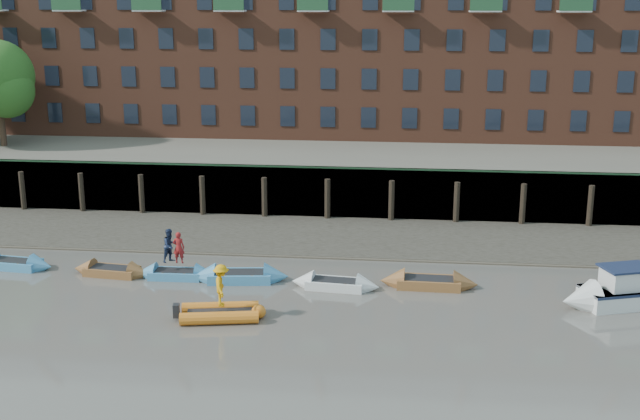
# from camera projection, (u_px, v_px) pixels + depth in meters

# --- Properties ---
(ground) EXTENTS (220.00, 220.00, 0.00)m
(ground) POSITION_uv_depth(u_px,v_px,m) (215.00, 373.00, 29.78)
(ground) COLOR #5D5851
(ground) RESTS_ON ground
(foreshore) EXTENTS (110.00, 8.00, 0.50)m
(foreshore) POSITION_uv_depth(u_px,v_px,m) (287.00, 235.00, 47.07)
(foreshore) COLOR #3D382F
(foreshore) RESTS_ON ground
(mud_band) EXTENTS (110.00, 1.60, 0.10)m
(mud_band) POSITION_uv_depth(u_px,v_px,m) (278.00, 253.00, 43.81)
(mud_band) COLOR #4C4336
(mud_band) RESTS_ON ground
(river_wall) EXTENTS (110.00, 1.23, 3.30)m
(river_wall) POSITION_uv_depth(u_px,v_px,m) (297.00, 192.00, 50.87)
(river_wall) COLOR #2D2A26
(river_wall) RESTS_ON ground
(bank_terrace) EXTENTS (110.00, 28.00, 3.20)m
(bank_terrace) POSITION_uv_depth(u_px,v_px,m) (320.00, 152.00, 63.96)
(bank_terrace) COLOR #5E594D
(bank_terrace) RESTS_ON ground
(apartment_terrace) EXTENTS (80.60, 15.56, 20.98)m
(apartment_terrace) POSITION_uv_depth(u_px,v_px,m) (322.00, 7.00, 62.03)
(apartment_terrace) COLOR brown
(apartment_terrace) RESTS_ON bank_terrace
(rowboat_1) EXTENTS (4.41, 1.68, 1.25)m
(rowboat_1) POSITION_uv_depth(u_px,v_px,m) (14.00, 264.00, 41.33)
(rowboat_1) COLOR teal
(rowboat_1) RESTS_ON ground
(rowboat_2) EXTENTS (4.25, 1.67, 1.20)m
(rowboat_2) POSITION_uv_depth(u_px,v_px,m) (112.00, 271.00, 40.27)
(rowboat_2) COLOR brown
(rowboat_2) RESTS_ON ground
(rowboat_3) EXTENTS (4.08, 1.28, 1.17)m
(rowboat_3) POSITION_uv_depth(u_px,v_px,m) (176.00, 274.00, 39.85)
(rowboat_3) COLOR teal
(rowboat_3) RESTS_ON ground
(rowboat_4) EXTENTS (4.91, 1.95, 1.39)m
(rowboat_4) POSITION_uv_depth(u_px,v_px,m) (240.00, 276.00, 39.41)
(rowboat_4) COLOR teal
(rowboat_4) RESTS_ON ground
(rowboat_5) EXTENTS (4.38, 1.67, 1.24)m
(rowboat_5) POSITION_uv_depth(u_px,v_px,m) (335.00, 284.00, 38.43)
(rowboat_5) COLOR silver
(rowboat_5) RESTS_ON ground
(rowboat_6) EXTENTS (4.72, 1.48, 1.36)m
(rowboat_6) POSITION_uv_depth(u_px,v_px,m) (429.00, 283.00, 38.57)
(rowboat_6) COLOR brown
(rowboat_6) RESTS_ON ground
(rib_tender) EXTENTS (3.78, 2.32, 0.64)m
(rib_tender) POSITION_uv_depth(u_px,v_px,m) (223.00, 313.00, 34.79)
(rib_tender) COLOR orange
(rib_tender) RESTS_ON ground
(motor_launch) EXTENTS (5.97, 3.56, 2.34)m
(motor_launch) POSITION_uv_depth(u_px,v_px,m) (613.00, 294.00, 36.15)
(motor_launch) COLOR silver
(motor_launch) RESTS_ON ground
(person_rower_a) EXTENTS (0.59, 0.40, 1.59)m
(person_rower_a) POSITION_uv_depth(u_px,v_px,m) (179.00, 248.00, 39.52)
(person_rower_a) COLOR maroon
(person_rower_a) RESTS_ON rowboat_3
(person_rower_b) EXTENTS (1.00, 1.05, 1.70)m
(person_rower_b) POSITION_uv_depth(u_px,v_px,m) (170.00, 245.00, 39.67)
(person_rower_b) COLOR #19233F
(person_rower_b) RESTS_ON rowboat_3
(person_rib_crew) EXTENTS (0.93, 1.32, 1.85)m
(person_rib_crew) POSITION_uv_depth(u_px,v_px,m) (221.00, 285.00, 34.51)
(person_rib_crew) COLOR orange
(person_rib_crew) RESTS_ON rib_tender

